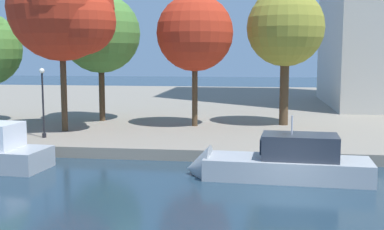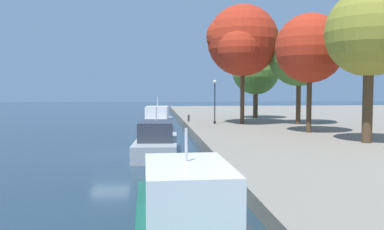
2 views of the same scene
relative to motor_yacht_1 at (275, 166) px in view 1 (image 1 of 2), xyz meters
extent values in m
plane|color=#1E3342|center=(0.55, -3.14, -0.61)|extent=(220.00, 220.00, 0.00)
cube|color=gray|center=(0.55, 30.79, -0.27)|extent=(120.00, 55.00, 0.68)
cube|color=#9EA3A8|center=(0.59, -0.03, -0.30)|extent=(8.38, 3.17, 1.49)
cone|color=#9EA3A8|center=(-3.93, 0.23, -0.30)|extent=(1.35, 2.62, 2.56)
cube|color=#2D333D|center=(1.20, -0.07, 1.06)|extent=(3.83, 2.36, 1.23)
cube|color=black|center=(-0.24, 0.01, 1.12)|extent=(1.10, 2.07, 0.74)
cylinder|color=silver|center=(0.79, -0.05, 2.15)|extent=(0.08, 0.08, 0.94)
cylinder|color=black|center=(-15.08, 6.27, 2.22)|extent=(0.12, 0.12, 4.31)
sphere|color=white|center=(-15.08, 6.27, 4.53)|extent=(0.35, 0.35, 0.35)
cylinder|color=black|center=(-15.08, 6.27, 0.21)|extent=(0.26, 0.26, 0.30)
cylinder|color=#4C3823|center=(-13.84, 14.96, 2.46)|extent=(0.48, 0.48, 4.80)
sphere|color=#4C8438|center=(-13.84, 14.96, 7.30)|extent=(6.51, 6.51, 6.51)
sphere|color=#4C8438|center=(-12.87, 14.94, 6.97)|extent=(3.52, 3.52, 3.52)
sphere|color=#4C8438|center=(-15.15, 16.55, 7.24)|extent=(4.34, 4.34, 4.34)
cylinder|color=#4C3823|center=(-5.76, 12.97, 2.54)|extent=(0.43, 0.43, 4.96)
sphere|color=#B22D19|center=(-5.76, 12.97, 7.22)|extent=(5.85, 5.85, 5.85)
sphere|color=#B22D19|center=(-6.80, 14.09, 6.88)|extent=(3.04, 3.04, 3.04)
sphere|color=#B22D19|center=(-7.03, 13.06, 7.09)|extent=(2.95, 2.95, 2.95)
cylinder|color=#4C3823|center=(-14.80, 9.18, 3.05)|extent=(0.44, 0.44, 5.98)
sphere|color=#B22D19|center=(-14.80, 9.18, 8.85)|extent=(7.49, 7.49, 7.49)
sphere|color=#B22D19|center=(-12.99, 8.46, 7.87)|extent=(4.61, 4.61, 4.61)
sphere|color=#B22D19|center=(-14.67, 7.31, 9.22)|extent=(4.04, 4.04, 4.04)
cylinder|color=#4C3823|center=(1.11, 14.46, 2.73)|extent=(0.69, 0.69, 5.34)
sphere|color=olive|center=(1.11, 14.46, 7.65)|extent=(5.99, 5.99, 5.99)
sphere|color=olive|center=(0.18, 14.28, 8.81)|extent=(3.14, 3.14, 3.14)
sphere|color=olive|center=(1.05, 13.40, 6.93)|extent=(3.32, 3.32, 3.32)
camera|label=1|loc=(-0.90, -24.83, 5.70)|focal=46.31mm
camera|label=2|loc=(28.25, -0.27, 3.83)|focal=38.66mm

